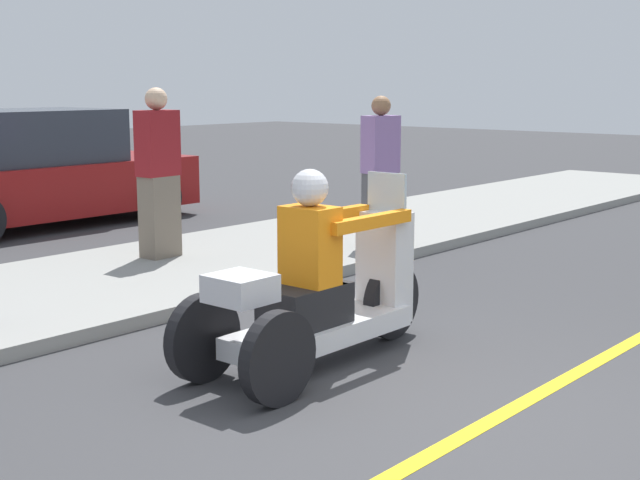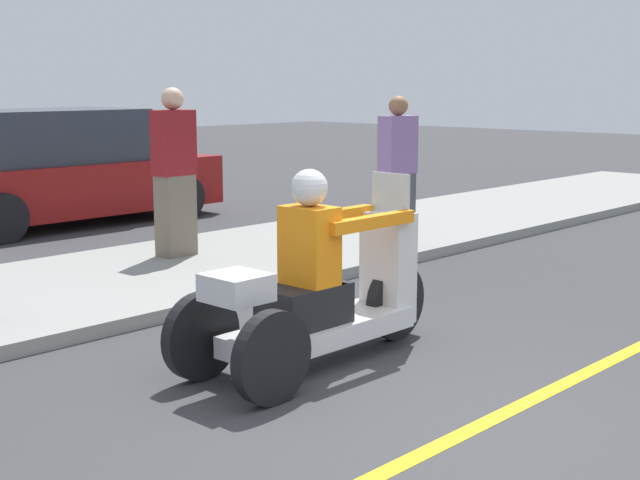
% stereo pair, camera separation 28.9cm
% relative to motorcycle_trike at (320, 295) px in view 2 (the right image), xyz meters
% --- Properties ---
extents(ground_plane, '(60.00, 60.00, 0.00)m').
position_rel_motorcycle_trike_xyz_m(ground_plane, '(-0.40, -1.50, -0.50)').
color(ground_plane, '#38383A').
extents(lane_stripe, '(24.00, 0.12, 0.01)m').
position_rel_motorcycle_trike_xyz_m(lane_stripe, '(-0.00, -1.50, -0.50)').
color(lane_stripe, gold).
rests_on(lane_stripe, ground).
extents(sidewalk_strip, '(28.00, 2.80, 0.12)m').
position_rel_motorcycle_trike_xyz_m(sidewalk_strip, '(-0.40, 3.10, -0.44)').
color(sidewalk_strip, gray).
rests_on(sidewalk_strip, ground).
extents(motorcycle_trike, '(2.28, 0.80, 1.42)m').
position_rel_motorcycle_trike_xyz_m(motorcycle_trike, '(0.00, 0.00, 0.00)').
color(motorcycle_trike, black).
rests_on(motorcycle_trike, ground).
extents(spectator_by_tree, '(0.45, 0.28, 1.83)m').
position_rel_motorcycle_trike_xyz_m(spectator_by_tree, '(1.44, 3.54, 0.50)').
color(spectator_by_tree, '#726656').
rests_on(spectator_by_tree, sidewalk_strip).
extents(spectator_mid_group, '(0.45, 0.31, 1.73)m').
position_rel_motorcycle_trike_xyz_m(spectator_mid_group, '(3.65, 2.21, 0.45)').
color(spectator_mid_group, '#515156').
rests_on(spectator_mid_group, sidewalk_strip).
extents(parked_car_lot_far, '(4.40, 2.08, 1.63)m').
position_rel_motorcycle_trike_xyz_m(parked_car_lot_far, '(2.16, 7.19, 0.26)').
color(parked_car_lot_far, maroon).
rests_on(parked_car_lot_far, ground).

